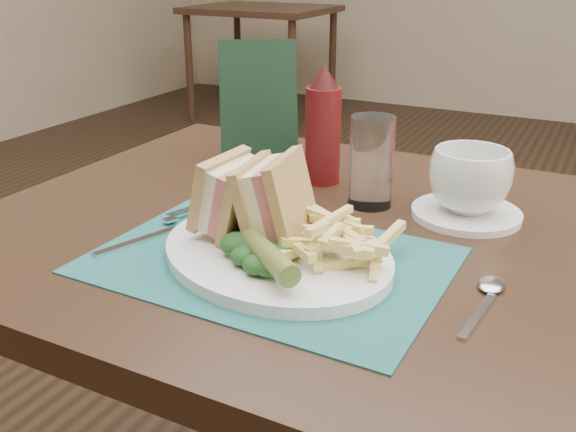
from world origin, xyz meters
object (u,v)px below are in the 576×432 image
object	(u,v)px
sandwich_half_a	(219,192)
ketchup_bottle	(323,125)
sandwich_half_b	(259,196)
coffee_cup	(470,180)
table_bg_left	(262,63)
plate	(276,254)
placemat	(270,260)
saucer	(466,213)
check_presenter	(259,104)
drinking_glass	(371,162)

from	to	relation	value
sandwich_half_a	ketchup_bottle	bearing A→B (deg)	88.66
sandwich_half_b	coffee_cup	distance (m)	0.30
table_bg_left	ketchup_bottle	world-z (taller)	ketchup_bottle
table_bg_left	plate	size ratio (longest dim) A/B	3.00
table_bg_left	placemat	bearing A→B (deg)	-60.38
table_bg_left	sandwich_half_b	world-z (taller)	sandwich_half_b
placemat	table_bg_left	bearing A→B (deg)	119.62
saucer	ketchup_bottle	xyz separation A→B (m)	(-0.24, 0.04, 0.09)
placemat	ketchup_bottle	size ratio (longest dim) A/B	2.20
saucer	check_presenter	xyz separation A→B (m)	(-0.38, 0.08, 0.10)
sandwich_half_b	table_bg_left	bearing A→B (deg)	111.89
table_bg_left	saucer	world-z (taller)	saucer
check_presenter	sandwich_half_a	bearing A→B (deg)	-100.28
saucer	coffee_cup	distance (m)	0.05
sandwich_half_a	ketchup_bottle	size ratio (longest dim) A/B	0.52
coffee_cup	ketchup_bottle	distance (m)	0.25
plate	saucer	size ratio (longest dim) A/B	2.00
sandwich_half_a	drinking_glass	world-z (taller)	drinking_glass
sandwich_half_b	check_presenter	size ratio (longest dim) A/B	0.50
sandwich_half_b	ketchup_bottle	bearing A→B (deg)	90.09
plate	saucer	xyz separation A→B (m)	(0.17, 0.24, -0.00)
coffee_cup	check_presenter	world-z (taller)	check_presenter
plate	placemat	bearing A→B (deg)	-134.18
saucer	ketchup_bottle	world-z (taller)	ketchup_bottle
placemat	sandwich_half_b	size ratio (longest dim) A/B	3.88
plate	drinking_glass	xyz separation A→B (m)	(0.03, 0.22, 0.06)
plate	ketchup_bottle	size ratio (longest dim) A/B	1.61
drinking_glass	sandwich_half_b	bearing A→B (deg)	-108.48
coffee_cup	sandwich_half_b	bearing A→B (deg)	-132.67
sandwich_half_b	coffee_cup	xyz separation A→B (m)	(0.20, 0.22, -0.02)
placemat	coffee_cup	world-z (taller)	coffee_cup
sandwich_half_b	ketchup_bottle	xyz separation A→B (m)	(-0.04, 0.26, 0.02)
saucer	drinking_glass	size ratio (longest dim) A/B	1.15
saucer	drinking_glass	bearing A→B (deg)	-172.58
sandwich_half_b	saucer	world-z (taller)	sandwich_half_b
placemat	sandwich_half_b	world-z (taller)	sandwich_half_b
drinking_glass	ketchup_bottle	bearing A→B (deg)	149.37
ketchup_bottle	sandwich_half_b	bearing A→B (deg)	-82.37
placemat	check_presenter	distance (m)	0.40
table_bg_left	sandwich_half_a	bearing A→B (deg)	-61.31
table_bg_left	ketchup_bottle	xyz separation A→B (m)	(1.82, -3.02, 0.47)
coffee_cup	table_bg_left	bearing A→B (deg)	123.86
sandwich_half_b	coffee_cup	bearing A→B (deg)	39.79
table_bg_left	ketchup_bottle	size ratio (longest dim) A/B	4.84
sandwich_half_a	ketchup_bottle	distance (m)	0.27
saucer	drinking_glass	world-z (taller)	drinking_glass
saucer	ketchup_bottle	size ratio (longest dim) A/B	0.81
sandwich_half_b	sandwich_half_a	bearing A→B (deg)	175.87
table_bg_left	plate	xyz separation A→B (m)	(1.89, -3.31, 0.38)
plate	coffee_cup	world-z (taller)	coffee_cup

